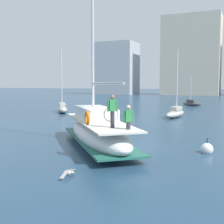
{
  "coord_description": "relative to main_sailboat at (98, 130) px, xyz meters",
  "views": [
    {
      "loc": [
        6.24,
        -15.07,
        3.57
      ],
      "look_at": [
        -1.28,
        1.99,
        1.8
      ],
      "focal_mm": 47.41,
      "sensor_mm": 36.0,
      "label": 1
    }
  ],
  "objects": [
    {
      "name": "ground_plane",
      "position": [
        1.33,
        -0.05,
        -0.9
      ],
      "size": [
        400.0,
        400.0,
        0.0
      ],
      "primitive_type": "plane",
      "color": "navy"
    },
    {
      "name": "main_sailboat",
      "position": [
        0.0,
        0.0,
        0.0
      ],
      "size": [
        8.06,
        8.86,
        11.63
      ],
      "color": "white",
      "rests_on": "ground"
    },
    {
      "name": "moored_sloop_near",
      "position": [
        1.1,
        16.39,
        -0.37
      ],
      "size": [
        1.71,
        4.8,
        7.22
      ],
      "color": "#B7B2A8",
      "rests_on": "ground"
    },
    {
      "name": "moored_sloop_far",
      "position": [
        -13.14,
        16.32,
        -0.35
      ],
      "size": [
        3.88,
        4.57,
        7.94
      ],
      "color": "#B7B2A8",
      "rests_on": "ground"
    },
    {
      "name": "moored_cutter_left",
      "position": [
        0.05,
        34.39,
        -0.48
      ],
      "size": [
        3.73,
        2.75,
        4.55
      ],
      "color": "#4C4C51",
      "rests_on": "ground"
    },
    {
      "name": "seagull",
      "position": [
        1.51,
        -5.6,
        -0.74
      ],
      "size": [
        0.48,
        1.24,
        0.18
      ],
      "color": "silver",
      "rests_on": "ground"
    },
    {
      "name": "mooring_buoy",
      "position": [
        6.0,
        0.68,
        -0.7
      ],
      "size": [
        0.65,
        0.65,
        0.92
      ],
      "color": "silver",
      "rests_on": "ground"
    }
  ]
}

